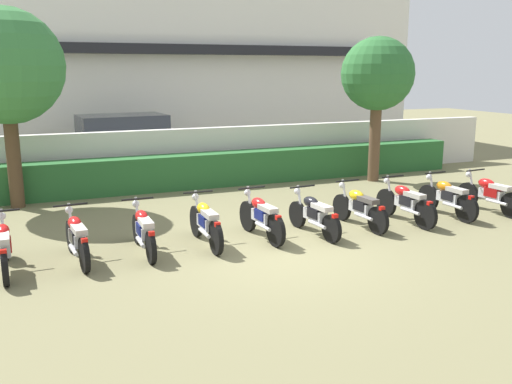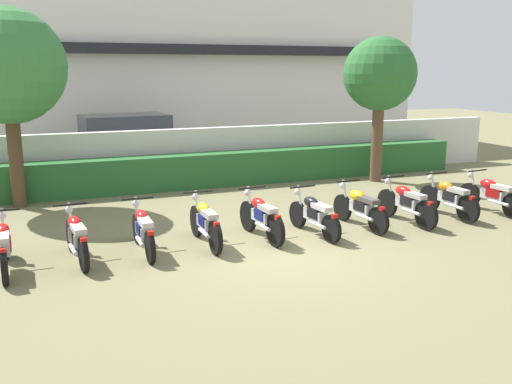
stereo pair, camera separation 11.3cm
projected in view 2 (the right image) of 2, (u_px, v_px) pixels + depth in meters
ground at (280, 253)px, 10.37m from camera, size 60.00×60.00×0.00m
building at (132, 57)px, 22.99m from camera, size 23.15×6.50×7.64m
compound_wall at (183, 156)px, 16.50m from camera, size 21.99×0.30×1.62m
hedge_row at (190, 171)px, 15.93m from camera, size 17.59×0.70×0.97m
parked_car at (130, 144)px, 18.27m from camera, size 4.63×2.37×1.89m
tree_near_inspector at (7, 67)px, 13.11m from camera, size 2.73×2.73×4.77m
tree_far_side at (380, 76)px, 16.35m from camera, size 2.15×2.15×4.27m
motorcycle_in_row_1 at (4, 246)px, 9.33m from camera, size 0.60×1.93×0.96m
motorcycle_in_row_2 at (76, 237)px, 9.82m from camera, size 0.60×1.81×0.96m
motorcycle_in_row_3 at (143, 230)px, 10.28m from camera, size 0.60×1.83×0.95m
motorcycle_in_row_4 at (205, 222)px, 10.73m from camera, size 0.60×1.88×0.97m
motorcycle_in_row_5 at (261, 216)px, 11.14m from camera, size 0.60×1.84×0.98m
motorcycle_in_row_6 at (314, 214)px, 11.39m from camera, size 0.60×1.82×0.94m
motorcycle_in_row_7 at (360, 207)px, 11.94m from camera, size 0.60×1.86×0.95m
motorcycle_in_row_8 at (406, 203)px, 12.28m from camera, size 0.60×1.92×0.97m
motorcycle_in_row_9 at (449, 198)px, 12.78m from camera, size 0.60×1.84×0.97m
motorcycle_in_row_10 at (492, 194)px, 13.14m from camera, size 0.60×1.89×0.96m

